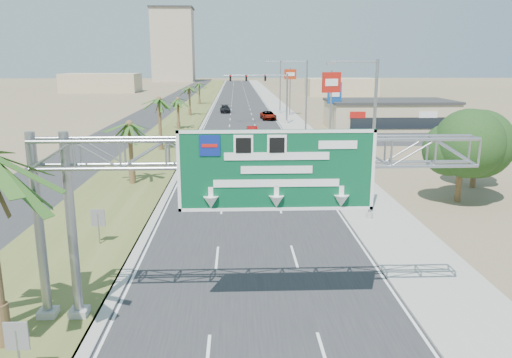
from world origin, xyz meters
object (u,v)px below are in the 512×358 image
object	(u,v)px
signal_mast	(274,94)
pole_sign_red_far	(290,78)
car_mid_lane	(252,131)
car_right_lane	(268,115)
sign_gantry	(234,167)
store_building	(389,115)
car_far	(225,109)
pole_sign_red_near	(331,87)
car_left_lane	(213,144)
pole_sign_blue	(334,95)

from	to	relation	value
signal_mast	pole_sign_red_far	distance (m)	13.19
pole_sign_red_far	signal_mast	bearing A→B (deg)	-107.07
signal_mast	pole_sign_red_far	world-z (taller)	pole_sign_red_far
car_mid_lane	car_right_lane	xyz separation A→B (m)	(3.41, 19.26, 0.07)
signal_mast	car_right_lane	size ratio (longest dim) A/B	2.00
sign_gantry	store_building	xyz separation A→B (m)	(23.06, 56.07, -4.06)
signal_mast	store_building	bearing A→B (deg)	-19.54
sign_gantry	car_far	xyz separation A→B (m)	(-2.04, 80.80, -5.35)
store_building	pole_sign_red_near	xyz separation A→B (m)	(-11.53, -13.96, 4.92)
sign_gantry	car_far	bearing A→B (deg)	91.45
car_mid_lane	car_far	size ratio (longest dim) A/B	0.80
car_left_lane	store_building	bearing A→B (deg)	29.11
car_right_lane	pole_sign_red_far	distance (m)	9.69
sign_gantry	store_building	bearing A→B (deg)	67.64
car_left_lane	car_far	bearing A→B (deg)	82.74
store_building	pole_sign_red_far	xyz separation A→B (m)	(-13.00, 18.43, 4.87)
signal_mast	pole_sign_red_near	bearing A→B (deg)	-75.11
store_building	pole_sign_red_far	size ratio (longest dim) A/B	2.07
signal_mast	car_right_lane	bearing A→B (deg)	94.90
car_mid_lane	pole_sign_red_near	size ratio (longest dim) A/B	0.44
signal_mast	car_left_lane	size ratio (longest dim) A/B	2.19
car_mid_lane	car_right_lane	distance (m)	19.56
sign_gantry	signal_mast	bearing A→B (deg)	84.26
sign_gantry	car_left_lane	distance (m)	38.12
signal_mast	pole_sign_red_near	size ratio (longest dim) A/B	1.17
car_left_lane	car_mid_lane	world-z (taller)	car_left_lane
car_far	pole_sign_blue	xyz separation A→B (m)	(16.10, -27.97, 4.55)
car_right_lane	pole_sign_blue	xyz separation A→B (m)	(8.37, -15.60, 4.54)
signal_mast	car_mid_lane	size ratio (longest dim) A/B	2.63
signal_mast	pole_sign_blue	bearing A→B (deg)	-49.65
store_building	car_left_lane	size ratio (longest dim) A/B	3.83
car_left_lane	pole_sign_red_far	xyz separation A→B (m)	(12.58, 36.84, 6.07)
pole_sign_red_far	car_mid_lane	bearing A→B (deg)	-107.09
car_left_lane	car_right_lane	world-z (taller)	car_left_lane
pole_sign_red_near	pole_sign_red_far	xyz separation A→B (m)	(-1.47, 32.40, -0.06)
signal_mast	pole_sign_blue	size ratio (longest dim) A/B	1.43
car_left_lane	car_right_lane	bearing A→B (deg)	68.44
car_left_lane	car_mid_lane	xyz separation A→B (m)	(4.79, 11.50, -0.16)
pole_sign_red_near	pole_sign_red_far	distance (m)	32.43
sign_gantry	signal_mast	xyz separation A→B (m)	(6.23, 62.05, -1.21)
car_far	pole_sign_blue	size ratio (longest dim) A/B	0.67
store_building	pole_sign_blue	xyz separation A→B (m)	(-9.00, -3.24, 3.25)
pole_sign_blue	pole_sign_red_far	xyz separation A→B (m)	(-4.00, 21.67, 1.61)
pole_sign_red_near	car_right_lane	bearing A→B (deg)	102.53
car_left_lane	pole_sign_red_near	distance (m)	15.96
signal_mast	car_mid_lane	bearing A→B (deg)	-107.10
signal_mast	pole_sign_red_near	world-z (taller)	pole_sign_red_near
car_left_lane	pole_sign_red_near	world-z (taller)	pole_sign_red_near
car_right_lane	pole_sign_red_near	world-z (taller)	pole_sign_red_near
car_right_lane	pole_sign_blue	bearing A→B (deg)	-66.29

